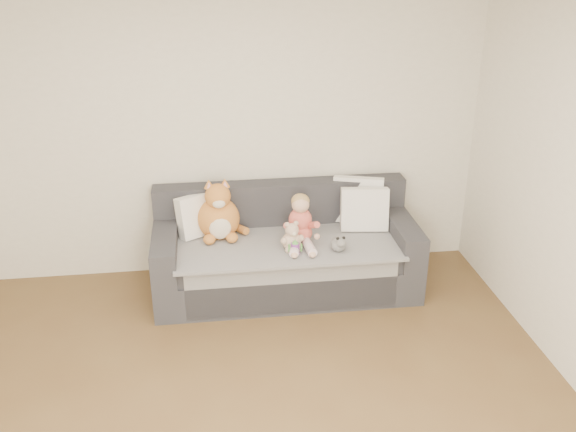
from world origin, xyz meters
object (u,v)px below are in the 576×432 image
object	(u,v)px
sofa	(285,254)
teddy_bear	(292,238)
toddler	(301,223)
plush_cat	(219,215)
sippy_cup	(295,247)

from	to	relation	value
sofa	teddy_bear	world-z (taller)	sofa
sofa	toddler	size ratio (longest dim) A/B	5.07
teddy_bear	sofa	bearing A→B (deg)	81.73
plush_cat	sippy_cup	bearing A→B (deg)	-37.23
teddy_bear	sippy_cup	bearing A→B (deg)	-93.55
toddler	plush_cat	distance (m)	0.69
toddler	teddy_bear	world-z (taller)	toddler
plush_cat	teddy_bear	distance (m)	0.66
sofa	sippy_cup	distance (m)	0.40
toddler	plush_cat	bearing A→B (deg)	166.23
toddler	teddy_bear	distance (m)	0.16
toddler	plush_cat	size ratio (longest dim) A/B	0.80
sofa	plush_cat	size ratio (longest dim) A/B	4.08
plush_cat	toddler	bearing A→B (deg)	-20.53
sippy_cup	toddler	bearing A→B (deg)	69.36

